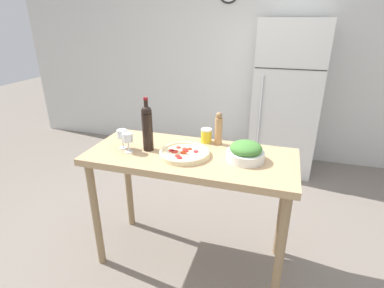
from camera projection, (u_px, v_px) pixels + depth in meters
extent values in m
plane|color=slate|center=(191.00, 257.00, 2.37)|extent=(14.00, 14.00, 0.00)
cube|color=silver|center=(242.00, 56.00, 3.80)|extent=(6.40, 0.06, 2.60)
cube|color=silver|center=(286.00, 99.00, 3.49)|extent=(0.73, 0.61, 1.75)
cube|color=black|center=(290.00, 69.00, 3.07)|extent=(0.71, 0.01, 0.01)
cylinder|color=#B2B2B7|center=(260.00, 112.00, 3.30)|extent=(0.02, 0.02, 0.79)
cube|color=tan|center=(191.00, 157.00, 2.03)|extent=(1.41, 0.61, 0.05)
cylinder|color=#967A55|center=(96.00, 216.00, 2.16)|extent=(0.06, 0.06, 0.85)
cylinder|color=#967A55|center=(280.00, 254.00, 1.82)|extent=(0.06, 0.06, 0.85)
cylinder|color=#967A55|center=(128.00, 183.00, 2.60)|extent=(0.06, 0.06, 0.85)
cylinder|color=#967A55|center=(282.00, 208.00, 2.25)|extent=(0.06, 0.06, 0.85)
cylinder|color=black|center=(148.00, 132.00, 2.04)|extent=(0.07, 0.07, 0.26)
sphere|color=black|center=(146.00, 111.00, 1.98)|extent=(0.07, 0.07, 0.07)
cylinder|color=black|center=(146.00, 106.00, 1.96)|extent=(0.03, 0.03, 0.08)
cylinder|color=maroon|center=(146.00, 99.00, 1.95)|extent=(0.03, 0.03, 0.02)
cylinder|color=silver|center=(129.00, 152.00, 2.05)|extent=(0.06, 0.06, 0.00)
cylinder|color=silver|center=(129.00, 146.00, 2.04)|extent=(0.01, 0.01, 0.07)
cylinder|color=white|center=(128.00, 137.00, 2.01)|extent=(0.07, 0.07, 0.06)
cylinder|color=maroon|center=(128.00, 140.00, 2.02)|extent=(0.06, 0.06, 0.02)
cylinder|color=silver|center=(123.00, 148.00, 2.11)|extent=(0.06, 0.06, 0.00)
cylinder|color=silver|center=(123.00, 143.00, 2.10)|extent=(0.01, 0.01, 0.07)
cylinder|color=white|center=(122.00, 134.00, 2.07)|extent=(0.07, 0.07, 0.06)
cylinder|color=maroon|center=(122.00, 137.00, 2.08)|extent=(0.06, 0.06, 0.01)
cylinder|color=#AD7F51|center=(219.00, 131.00, 2.14)|extent=(0.05, 0.05, 0.20)
sphere|color=#936C45|center=(219.00, 115.00, 2.10)|extent=(0.05, 0.05, 0.05)
cylinder|color=white|center=(245.00, 156.00, 1.92)|extent=(0.24, 0.24, 0.06)
ellipsoid|color=#478438|center=(246.00, 148.00, 1.90)|extent=(0.21, 0.21, 0.09)
cylinder|color=beige|center=(185.00, 154.00, 1.99)|extent=(0.34, 0.34, 0.02)
torus|color=beige|center=(185.00, 152.00, 1.99)|extent=(0.34, 0.34, 0.02)
cylinder|color=red|center=(183.00, 153.00, 1.98)|extent=(0.04, 0.04, 0.01)
cylinder|color=red|center=(185.00, 151.00, 2.00)|extent=(0.04, 0.04, 0.01)
cylinder|color=red|center=(175.00, 152.00, 1.99)|extent=(0.04, 0.04, 0.01)
cylinder|color=red|center=(179.00, 147.00, 2.06)|extent=(0.03, 0.03, 0.01)
cylinder|color=red|center=(178.00, 156.00, 1.93)|extent=(0.04, 0.04, 0.01)
cylinder|color=red|center=(172.00, 151.00, 2.01)|extent=(0.04, 0.04, 0.01)
cylinder|color=red|center=(185.00, 149.00, 2.04)|extent=(0.03, 0.03, 0.01)
cylinder|color=red|center=(190.00, 149.00, 2.04)|extent=(0.03, 0.03, 0.01)
cylinder|color=red|center=(196.00, 151.00, 2.00)|extent=(0.03, 0.03, 0.01)
cylinder|color=red|center=(179.00, 158.00, 1.91)|extent=(0.04, 0.04, 0.01)
cylinder|color=yellow|center=(206.00, 136.00, 2.20)|extent=(0.08, 0.08, 0.09)
cylinder|color=white|center=(206.00, 130.00, 2.18)|extent=(0.08, 0.08, 0.01)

